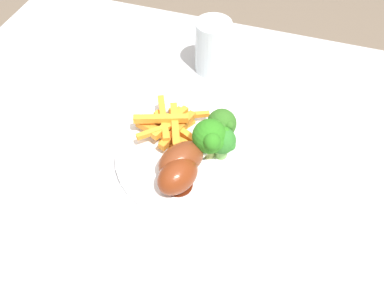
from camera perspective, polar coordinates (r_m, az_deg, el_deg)
dining_table at (r=0.77m, az=-5.27°, el=-8.27°), size 0.92×0.86×0.76m
dinner_plate at (r=0.68m, az=-0.00°, el=-1.41°), size 0.25×0.25×0.01m
broccoli_floret_front at (r=0.66m, az=4.30°, el=2.83°), size 0.05×0.06×0.06m
broccoli_floret_middle at (r=0.63m, az=2.58°, el=0.84°), size 0.06×0.06×0.07m
broccoli_floret_back at (r=0.64m, az=4.04°, el=0.38°), size 0.05×0.04×0.06m
carrot_fries_pile at (r=0.68m, az=-3.17°, el=2.40°), size 0.12×0.11×0.04m
chicken_drumstick_near at (r=0.63m, az=-1.55°, el=-2.55°), size 0.07×0.12×0.05m
chicken_drumstick_far at (r=0.62m, az=-1.70°, el=-4.16°), size 0.08×0.13×0.05m
chicken_drumstick_extra at (r=0.63m, az=-1.36°, el=-2.38°), size 0.10×0.12×0.05m
fork at (r=0.95m, az=-15.77°, el=13.95°), size 0.13×0.16×0.00m
water_glass at (r=0.81m, az=2.91°, el=13.35°), size 0.07×0.07×0.11m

